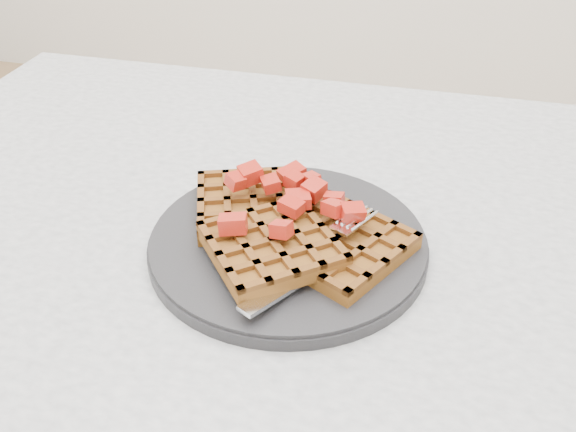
{
  "coord_description": "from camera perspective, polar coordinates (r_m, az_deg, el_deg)",
  "views": [
    {
      "loc": [
        0.05,
        -0.5,
        1.13
      ],
      "look_at": [
        -0.07,
        -0.02,
        0.79
      ],
      "focal_mm": 40.0,
      "sensor_mm": 36.0,
      "label": 1
    }
  ],
  "objects": [
    {
      "name": "plate",
      "position": [
        0.62,
        0.0,
        -2.42
      ],
      "size": [
        0.27,
        0.27,
        0.02
      ],
      "primitive_type": "cylinder",
      "color": "black",
      "rests_on": "table"
    },
    {
      "name": "fork",
      "position": [
        0.58,
        2.9,
        -3.99
      ],
      "size": [
        0.11,
        0.17,
        0.02
      ],
      "primitive_type": null,
      "rotation": [
        0.0,
        0.0,
        -0.48
      ],
      "color": "silver",
      "rests_on": "plate"
    },
    {
      "name": "strawberry_pile",
      "position": [
        0.6,
        0.0,
        1.1
      ],
      "size": [
        0.15,
        0.15,
        0.02
      ],
      "primitive_type": null,
      "color": "maroon",
      "rests_on": "waffles"
    },
    {
      "name": "table",
      "position": [
        0.71,
        6.11,
        -10.23
      ],
      "size": [
        1.2,
        0.8,
        0.75
      ],
      "color": "silver",
      "rests_on": "ground"
    },
    {
      "name": "waffles",
      "position": [
        0.61,
        -0.07,
        -1.18
      ],
      "size": [
        0.24,
        0.22,
        0.03
      ],
      "color": "brown",
      "rests_on": "plate"
    }
  ]
}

